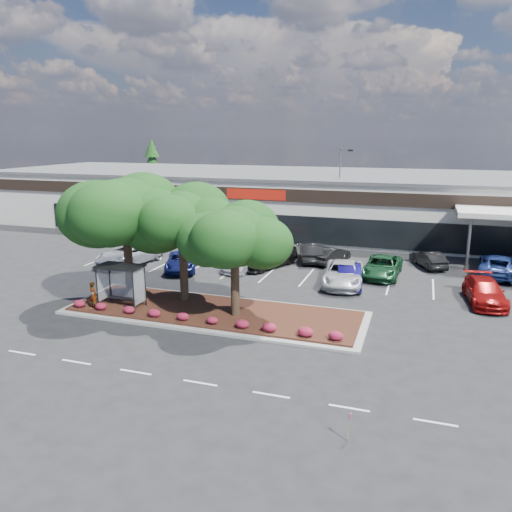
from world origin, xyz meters
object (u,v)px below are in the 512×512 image
(light_pole, at_px, (340,201))
(car_1, at_px, (181,261))
(car_0, at_px, (129,254))
(survey_stake, at_px, (349,423))

(light_pole, height_order, car_1, light_pole)
(light_pole, bearing_deg, car_0, -135.56)
(car_1, bearing_deg, survey_stake, -71.57)
(car_0, bearing_deg, survey_stake, -30.52)
(survey_stake, bearing_deg, light_pole, 100.01)
(survey_stake, distance_m, car_0, 28.18)
(survey_stake, bearing_deg, car_1, 130.45)
(car_0, height_order, car_1, car_0)
(light_pole, distance_m, car_0, 21.10)
(light_pole, relative_size, car_0, 1.50)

